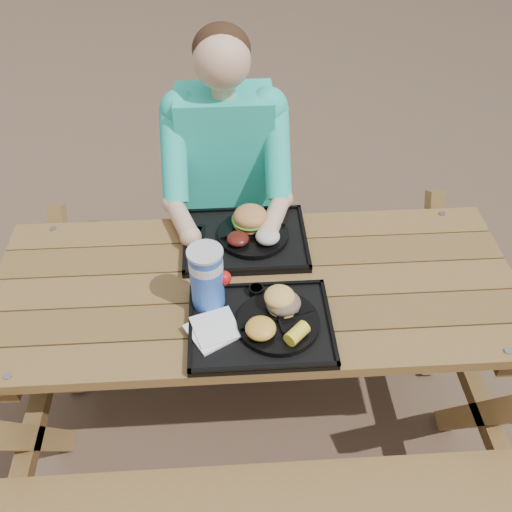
{
  "coord_description": "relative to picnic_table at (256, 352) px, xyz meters",
  "views": [
    {
      "loc": [
        -0.08,
        -1.36,
        2.15
      ],
      "look_at": [
        0.0,
        0.0,
        0.88
      ],
      "focal_mm": 40.0,
      "sensor_mm": 36.0,
      "label": 1
    }
  ],
  "objects": [
    {
      "name": "burger",
      "position": [
        -0.0,
        0.27,
        0.47
      ],
      "size": [
        0.13,
        0.13,
        0.11
      ],
      "primitive_type": null,
      "color": "#CA8347",
      "rests_on": "plate_far"
    },
    {
      "name": "condiment_bbq",
      "position": [
        -0.0,
        -0.06,
        0.41
      ],
      "size": [
        0.05,
        0.05,
        0.03
      ],
      "primitive_type": "cylinder",
      "color": "#320905",
      "rests_on": "tray_near"
    },
    {
      "name": "cutlery_far",
      "position": [
        -0.19,
        0.22,
        0.4
      ],
      "size": [
        0.04,
        0.16,
        0.01
      ],
      "primitive_type": "cube",
      "rotation": [
        0.0,
        0.0,
        -0.07
      ],
      "color": "black",
      "rests_on": "tray_far"
    },
    {
      "name": "ground",
      "position": [
        0.0,
        0.0,
        -0.38
      ],
      "size": [
        60.0,
        60.0,
        0.0
      ],
      "primitive_type": "plane",
      "color": "#999999",
      "rests_on": "ground"
    },
    {
      "name": "sandwich",
      "position": [
        0.08,
        -0.15,
        0.47
      ],
      "size": [
        0.1,
        0.1,
        0.11
      ],
      "primitive_type": null,
      "color": "#F5B956",
      "rests_on": "plate_near"
    },
    {
      "name": "tray_far",
      "position": [
        -0.03,
        0.21,
        0.39
      ],
      "size": [
        0.45,
        0.35,
        0.02
      ],
      "primitive_type": "cube",
      "color": "black",
      "rests_on": "picnic_table"
    },
    {
      "name": "picnic_table",
      "position": [
        0.0,
        0.0,
        0.0
      ],
      "size": [
        1.8,
        1.49,
        0.75
      ],
      "primitive_type": null,
      "color": "#999999",
      "rests_on": "ground"
    },
    {
      "name": "corn_cob",
      "position": [
        0.11,
        -0.28,
        0.44
      ],
      "size": [
        0.11,
        0.11,
        0.04
      ],
      "primitive_type": null,
      "rotation": [
        0.0,
        0.0,
        0.78
      ],
      "color": "yellow",
      "rests_on": "plate_near"
    },
    {
      "name": "soda_cup",
      "position": [
        -0.16,
        -0.09,
        0.5
      ],
      "size": [
        0.11,
        0.11,
        0.21
      ],
      "primitive_type": "cylinder",
      "color": "blue",
      "rests_on": "tray_near"
    },
    {
      "name": "napkin_stack",
      "position": [
        -0.15,
        -0.22,
        0.4
      ],
      "size": [
        0.19,
        0.19,
        0.02
      ],
      "primitive_type": "cube",
      "rotation": [
        0.0,
        0.0,
        0.53
      ],
      "color": "white",
      "rests_on": "tray_near"
    },
    {
      "name": "tray_near",
      "position": [
        0.0,
        -0.2,
        0.39
      ],
      "size": [
        0.45,
        0.35,
        0.02
      ],
      "primitive_type": "cube",
      "color": "black",
      "rests_on": "picnic_table"
    },
    {
      "name": "potato_salad",
      "position": [
        0.05,
        0.17,
        0.44
      ],
      "size": [
        0.09,
        0.09,
        0.05
      ],
      "primitive_type": "ellipsoid",
      "color": "beige",
      "rests_on": "plate_far"
    },
    {
      "name": "condiment_mustard",
      "position": [
        0.05,
        -0.08,
        0.41
      ],
      "size": [
        0.05,
        0.05,
        0.03
      ],
      "primitive_type": "cylinder",
      "color": "#C68916",
      "rests_on": "tray_near"
    },
    {
      "name": "baked_beans",
      "position": [
        -0.05,
        0.17,
        0.43
      ],
      "size": [
        0.08,
        0.08,
        0.04
      ],
      "primitive_type": "ellipsoid",
      "color": "#511610",
      "rests_on": "plate_far"
    },
    {
      "name": "plate_far",
      "position": [
        0.0,
        0.22,
        0.41
      ],
      "size": [
        0.26,
        0.26,
        0.02
      ],
      "primitive_type": "cylinder",
      "color": "black",
      "rests_on": "tray_far"
    },
    {
      "name": "diner",
      "position": [
        -0.08,
        0.63,
        0.27
      ],
      "size": [
        0.48,
        0.84,
        1.28
      ],
      "primitive_type": null,
      "color": "#17A591",
      "rests_on": "ground"
    },
    {
      "name": "plate_near",
      "position": [
        0.06,
        -0.2,
        0.41
      ],
      "size": [
        0.26,
        0.26,
        0.02
      ],
      "primitive_type": "cylinder",
      "color": "black",
      "rests_on": "tray_near"
    },
    {
      "name": "mac_cheese",
      "position": [
        -0.0,
        -0.25,
        0.44
      ],
      "size": [
        0.09,
        0.09,
        0.05
      ],
      "primitive_type": "ellipsoid",
      "color": "gold",
      "rests_on": "plate_near"
    }
  ]
}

